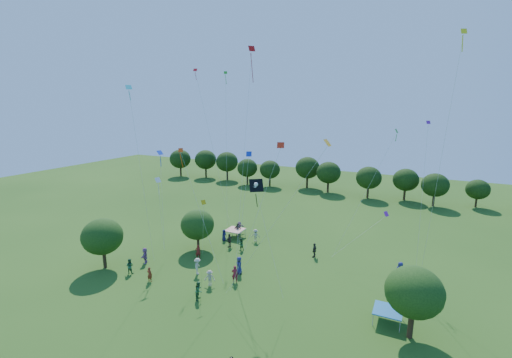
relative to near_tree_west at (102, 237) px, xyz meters
The scene contains 39 objects.
near_tree_west is the anchor object (origin of this frame).
near_tree_north 10.55m from the near_tree_west, 53.59° to the left, with size 4.02×4.02×5.00m.
near_tree_east 30.36m from the near_tree_west, ahead, with size 4.20×4.20×5.68m.
treeline 46.48m from the near_tree_west, 70.71° to the left, with size 88.01×8.77×6.77m.
tent_red_stripe 16.42m from the near_tree_west, 58.85° to the left, with size 2.20×2.20×1.10m.
tent_blue 28.86m from the near_tree_west, ahead, with size 2.20×2.20×1.10m.
crowd_person_0 31.18m from the near_tree_west, 21.11° to the left, with size 0.93×0.50×1.89m, color navy.
crowd_person_1 14.91m from the near_tree_west, 13.61° to the left, with size 0.66×0.42×1.76m, color maroon.
crowd_person_2 15.53m from the near_tree_west, 43.35° to the left, with size 0.77×0.42×1.56m, color #245429.
crowd_person_3 12.81m from the near_tree_west, ahead, with size 1.05×0.47×1.61m, color #AB9C89.
crowd_person_4 16.90m from the near_tree_west, 59.10° to the left, with size 1.09×0.49×1.85m, color #3D3830.
crowd_person_5 4.96m from the near_tree_west, 41.68° to the left, with size 1.68×0.60×1.80m, color #A35FA4.
crowd_person_6 14.73m from the near_tree_west, 58.02° to the left, with size 0.73×0.39×1.48m, color #1B1B4F.
crowd_person_7 7.12m from the near_tree_west, ahead, with size 0.57×0.37×1.54m, color maroon.
crowd_person_8 4.41m from the near_tree_west, ahead, with size 0.81×0.44×1.63m, color #285D37.
crowd_person_9 10.77m from the near_tree_west, 17.96° to the left, with size 1.15×0.52×1.77m, color beige.
crowd_person_10 23.50m from the near_tree_west, 32.35° to the left, with size 1.02×0.46×1.73m, color #37312C.
crowd_person_11 17.68m from the near_tree_west, 61.85° to the left, with size 1.57×0.56×1.68m, color #874F80.
crowd_person_12 14.96m from the near_tree_west, 20.70° to the left, with size 0.92×0.50×1.86m, color navy.
crowd_person_13 10.38m from the near_tree_west, 38.79° to the left, with size 0.64×0.41×1.71m, color maroon.
crowd_person_14 13.13m from the near_tree_west, ahead, with size 0.86×0.46×1.74m, color #296031.
crowd_person_15 18.14m from the near_tree_west, 50.05° to the left, with size 1.09×0.49×1.67m, color #ABA889.
crowd_person_16 14.51m from the near_tree_west, 48.77° to the left, with size 1.03×0.47×1.75m, color #3C3430.
pirate_kite 19.03m from the near_tree_west, ahead, with size 3.49×1.18×9.89m.
red_high_kite 21.95m from the near_tree_west, 33.89° to the left, with size 1.50×6.39×22.09m.
small_kite_0 20.28m from the near_tree_west, ahead, with size 3.63×3.55×12.92m.
small_kite_1 11.72m from the near_tree_west, 17.46° to the left, with size 2.18×2.59×6.92m.
small_kite_2 23.90m from the near_tree_west, ahead, with size 8.76×1.10×13.77m.
small_kite_3 21.58m from the near_tree_west, 71.75° to the left, with size 2.42×4.13×20.56m.
small_kite_4 9.59m from the near_tree_west, 58.97° to the left, with size 1.63×2.05×11.01m.
small_kite_5 33.19m from the near_tree_west, 20.86° to the left, with size 0.42×4.88×14.56m.
small_kite_6 7.69m from the near_tree_west, 53.61° to the left, with size 1.19×1.08×8.09m.
small_kite_7 12.38m from the near_tree_west, 11.91° to the left, with size 1.47×0.94×17.87m.
small_kite_8 18.59m from the near_tree_west, 70.04° to the left, with size 3.91×1.96×20.48m.
small_kite_9 13.54m from the near_tree_west, ahead, with size 4.02×0.75×12.31m.
small_kite_10 34.13m from the near_tree_west, 10.37° to the left, with size 1.17×4.20×21.05m.
small_kite_11 30.87m from the near_tree_west, 28.45° to the left, with size 5.25×4.68×13.59m.
small_kite_12 17.14m from the near_tree_west, 16.02° to the left, with size 1.46×0.73×11.77m.
small_kite_13 30.25m from the near_tree_west, 29.47° to the left, with size 5.10×5.06×4.40m.
Camera 1 is at (12.75, -12.18, 17.22)m, focal length 24.00 mm.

